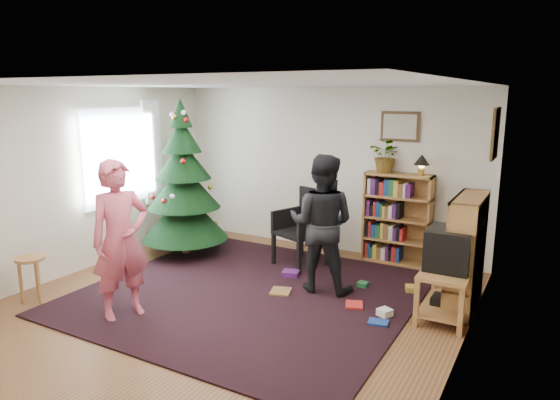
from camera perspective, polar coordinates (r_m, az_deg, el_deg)
The scene contains 23 objects.
floor at distance 6.00m, azimuth -5.11°, elevation -11.59°, with size 5.00×5.00×0.00m, color brown.
ceiling at distance 5.50m, azimuth -5.61°, elevation 13.03°, with size 5.00×5.00×0.00m, color white.
wall_back at distance 7.77m, azimuth 5.17°, elevation 3.49°, with size 5.00×0.02×2.50m, color silver.
wall_front at distance 3.90m, azimuth -26.79°, elevation -6.46°, with size 5.00×0.02×2.50m, color silver.
wall_left at distance 7.31m, azimuth -21.72°, elevation 2.14°, with size 0.02×5.00×2.50m, color silver.
wall_right at distance 4.70m, azimuth 20.65°, elevation -2.91°, with size 0.02×5.00×2.50m, color silver.
rug at distance 6.22m, azimuth -3.53°, elevation -10.56°, with size 3.80×3.60×0.02m, color black.
window_pane at distance 7.64m, azimuth -18.25°, elevation 4.68°, with size 0.04×1.20×1.40m, color silver.
curtain at distance 8.10m, azimuth -14.41°, elevation 5.29°, with size 0.06×0.35×1.60m, color white.
picture_back at distance 7.28m, azimuth 13.56°, elevation 8.17°, with size 0.55×0.03×0.42m.
picture_right at distance 6.32m, azimuth 23.41°, elevation 6.98°, with size 0.03×0.50×0.60m.
christmas_tree at distance 7.58m, azimuth -10.94°, elevation 0.99°, with size 1.29×1.29×2.34m.
bookshelf_back at distance 7.33m, azimuth 13.25°, elevation -1.98°, with size 0.95×0.30×1.30m.
bookshelf_right at distance 6.00m, azimuth 20.50°, elevation -5.55°, with size 0.30×0.95×1.30m.
tv_stand at distance 5.82m, azimuth 18.54°, elevation -9.49°, with size 0.50×0.91×0.55m.
crt_tv at distance 5.68m, azimuth 18.82°, elevation -5.29°, with size 0.47×0.51×0.44m.
armchair at distance 7.11m, azimuth 2.78°, elevation -2.73°, with size 0.76×0.78×1.08m.
stool at distance 6.53m, azimuth -26.60°, elevation -6.89°, with size 0.33×0.33×0.55m.
person_standing at distance 5.61m, azimuth -17.76°, elevation -4.39°, with size 0.63×0.42×1.74m, color #C64F61.
person_by_chair at distance 6.08m, azimuth 4.78°, elevation -2.74°, with size 0.83×0.65×1.70m, color black.
potted_plant at distance 7.23m, azimuth 12.06°, elevation 4.98°, with size 0.44×0.38×0.49m, color gray.
table_lamp at distance 7.10m, azimuth 15.90°, elevation 4.28°, with size 0.22×0.22×0.29m.
floor_clutter at distance 6.11m, azimuth 8.01°, elevation -10.80°, with size 1.76×1.25×0.08m.
Camera 1 is at (3.13, -4.52, 2.40)m, focal length 32.00 mm.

